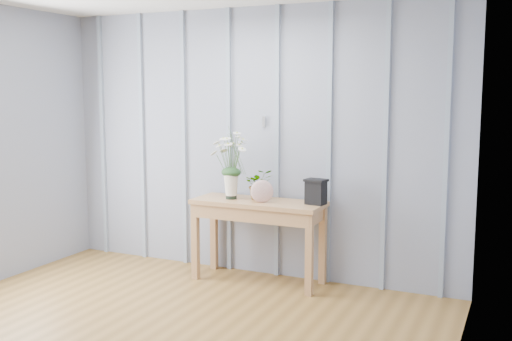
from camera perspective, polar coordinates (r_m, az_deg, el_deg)
The scene contains 6 objects.
room_shell at distance 4.44m, azimuth -7.65°, elevation 10.83°, with size 4.00×4.50×2.50m.
sideboard at distance 5.42m, azimuth 0.22°, elevation -4.07°, with size 1.20×0.45×0.75m.
daisy_vase at distance 5.44m, azimuth -2.39°, elevation 1.42°, with size 0.45×0.34×0.63m.
spider_plant at distance 5.45m, azimuth 0.28°, elevation -1.31°, with size 0.25×0.22×0.28m, color #1B3E1D.
felt_disc_vessel at distance 5.28m, azimuth 0.57°, elevation -2.00°, with size 0.20×0.06×0.20m, color #9B5263.
carved_box at distance 5.23m, azimuth 5.73°, elevation -2.00°, with size 0.20×0.17×0.22m.
Camera 1 is at (2.35, -2.84, 1.73)m, focal length 42.00 mm.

